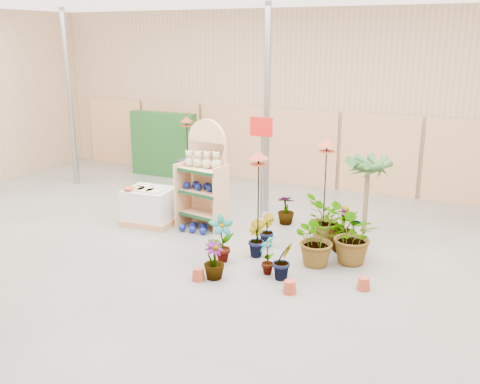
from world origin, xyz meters
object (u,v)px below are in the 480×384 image
(display_shelf, at_px, (205,178))
(potted_plant_2, at_px, (318,238))
(pallet_stack, at_px, (150,206))
(bird_table_front, at_px, (259,159))

(display_shelf, bearing_deg, potted_plant_2, -9.40)
(pallet_stack, bearing_deg, potted_plant_2, -12.08)
(bird_table_front, relative_size, potted_plant_2, 2.01)
(pallet_stack, height_order, potted_plant_2, potted_plant_2)
(pallet_stack, xyz_separation_m, bird_table_front, (2.75, -0.64, 1.42))
(bird_table_front, distance_m, potted_plant_2, 1.71)
(potted_plant_2, bearing_deg, bird_table_front, -175.62)
(display_shelf, height_order, pallet_stack, display_shelf)
(bird_table_front, bearing_deg, pallet_stack, 166.93)
(display_shelf, distance_m, bird_table_front, 2.07)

